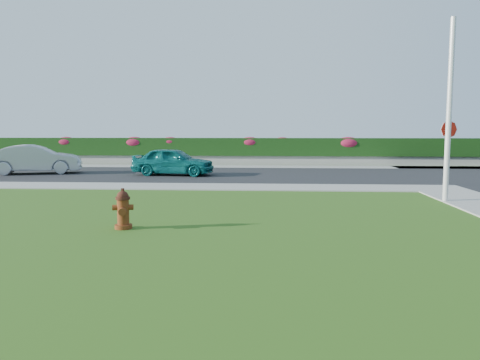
# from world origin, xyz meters

# --- Properties ---
(ground) EXTENTS (120.00, 120.00, 0.00)m
(ground) POSITION_xyz_m (0.00, 0.00, 0.00)
(ground) COLOR black
(ground) RESTS_ON ground
(street_far) EXTENTS (26.00, 8.00, 0.04)m
(street_far) POSITION_xyz_m (-5.00, 14.00, 0.02)
(street_far) COLOR black
(street_far) RESTS_ON ground
(sidewalk_far) EXTENTS (24.00, 2.00, 0.04)m
(sidewalk_far) POSITION_xyz_m (-6.00, 9.00, 0.02)
(sidewalk_far) COLOR gray
(sidewalk_far) RESTS_ON ground
(curb_corner) EXTENTS (2.00, 2.00, 0.04)m
(curb_corner) POSITION_xyz_m (7.00, 9.00, 0.02)
(curb_corner) COLOR gray
(curb_corner) RESTS_ON ground
(sidewalk_beyond) EXTENTS (34.00, 2.00, 0.04)m
(sidewalk_beyond) POSITION_xyz_m (-1.00, 19.00, 0.02)
(sidewalk_beyond) COLOR gray
(sidewalk_beyond) RESTS_ON ground
(retaining_wall) EXTENTS (34.00, 0.40, 0.60)m
(retaining_wall) POSITION_xyz_m (-1.00, 20.50, 0.30)
(retaining_wall) COLOR gray
(retaining_wall) RESTS_ON ground
(hedge) EXTENTS (32.00, 0.90, 1.10)m
(hedge) POSITION_xyz_m (-1.00, 20.60, 1.15)
(hedge) COLOR black
(hedge) RESTS_ON retaining_wall
(fire_hydrant) EXTENTS (0.47, 0.45, 0.90)m
(fire_hydrant) POSITION_xyz_m (-2.51, 1.32, 0.43)
(fire_hydrant) COLOR #56230D
(fire_hydrant) RESTS_ON ground
(sedan_teal) EXTENTS (4.05, 2.05, 1.32)m
(sedan_teal) POSITION_xyz_m (-3.88, 13.34, 0.70)
(sedan_teal) COLOR #0C615F
(sedan_teal) RESTS_ON street_far
(sedan_silver) EXTENTS (4.58, 2.84, 1.43)m
(sedan_silver) POSITION_xyz_m (-10.86, 13.69, 0.75)
(sedan_silver) COLOR #9EA0A5
(sedan_silver) RESTS_ON street_far
(utility_pole) EXTENTS (0.16, 0.16, 5.50)m
(utility_pole) POSITION_xyz_m (6.10, 5.82, 2.75)
(utility_pole) COLOR silver
(utility_pole) RESTS_ON ground
(stop_sign) EXTENTS (0.69, 0.17, 2.57)m
(stop_sign) POSITION_xyz_m (7.63, 9.88, 1.91)
(stop_sign) COLOR slate
(stop_sign) RESTS_ON ground
(flower_clump_a) EXTENTS (1.29, 0.83, 0.65)m
(flower_clump_a) POSITION_xyz_m (-12.29, 20.50, 1.44)
(flower_clump_a) COLOR #B61F3C
(flower_clump_a) RESTS_ON hedge
(flower_clump_b) EXTENTS (1.39, 0.89, 0.70)m
(flower_clump_b) POSITION_xyz_m (-7.85, 20.50, 1.42)
(flower_clump_b) COLOR #B61F3C
(flower_clump_b) RESTS_ON hedge
(flower_clump_c) EXTENTS (1.16, 0.75, 0.58)m
(flower_clump_c) POSITION_xyz_m (-5.54, 20.50, 1.47)
(flower_clump_c) COLOR #B61F3C
(flower_clump_c) RESTS_ON hedge
(flower_clump_d) EXTENTS (1.31, 0.84, 0.66)m
(flower_clump_d) POSITION_xyz_m (-0.52, 20.50, 1.44)
(flower_clump_d) COLOR #B61F3C
(flower_clump_d) RESTS_ON hedge
(flower_clump_e) EXTENTS (1.08, 0.69, 0.54)m
(flower_clump_e) POSITION_xyz_m (1.50, 20.50, 1.49)
(flower_clump_e) COLOR #B61F3C
(flower_clump_e) RESTS_ON hedge
(flower_clump_f) EXTENTS (1.49, 0.96, 0.74)m
(flower_clump_f) POSITION_xyz_m (5.54, 20.50, 1.40)
(flower_clump_f) COLOR #B61F3C
(flower_clump_f) RESTS_ON hedge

